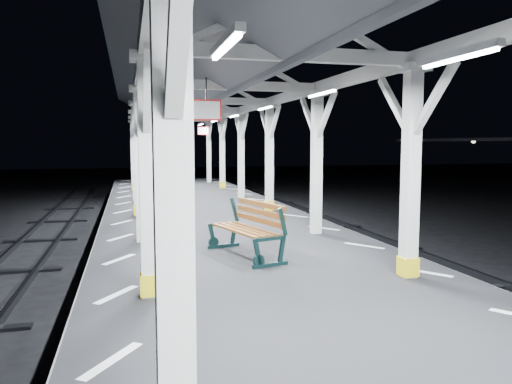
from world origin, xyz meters
name	(u,v)px	position (x,y,z in m)	size (l,w,h in m)	color
platform	(343,380)	(0.00, 0.00, 0.50)	(6.00, 50.00, 1.00)	black
hazard_stripes_left	(112,361)	(-2.45, 0.00, 1.00)	(1.00, 48.00, 0.01)	silver
canopy	(350,3)	(0.00, -0.01, 4.56)	(5.40, 49.00, 4.65)	silver
bench_mid	(250,227)	(-0.06, 4.11, 1.55)	(1.17, 2.01, 1.02)	#112D2D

